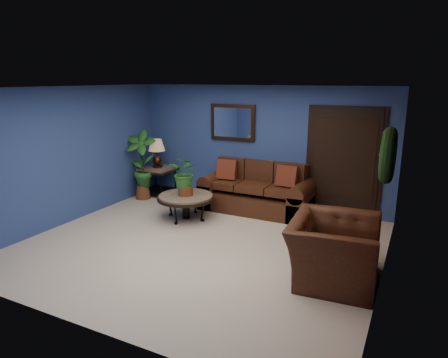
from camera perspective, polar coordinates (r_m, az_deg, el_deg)
The scene contains 18 objects.
floor at distance 6.61m, azimuth -3.34°, elevation -9.33°, with size 5.50×5.50×0.00m, color beige.
wall_back at distance 8.43m, azimuth 5.03°, elevation 4.70°, with size 5.50×0.04×2.50m, color navy.
wall_left at distance 7.93m, azimuth -21.02°, elevation 3.20°, with size 0.04×5.00×2.50m, color navy.
wall_right_brick at distance 5.43m, azimuth 22.56°, elevation -1.69°, with size 0.04×5.00×2.50m, color maroon.
ceiling at distance 6.06m, azimuth -3.69°, elevation 12.90°, with size 5.50×5.00×0.02m, color silver.
crown_molding at distance 5.25m, azimuth 23.46°, elevation 10.83°, with size 0.03×5.00×0.14m, color white.
wall_mirror at distance 8.56m, azimuth 1.23°, elevation 8.07°, with size 1.02×0.06×0.77m, color #462612.
closet_door at distance 7.98m, azimuth 16.69°, elevation 2.14°, with size 1.44×0.06×2.18m, color black.
wreath at distance 5.38m, azimuth 22.42°, elevation 3.12°, with size 0.72×0.72×0.16m, color black.
sofa at distance 8.20m, azimuth 4.77°, elevation -2.17°, with size 2.23×0.96×1.00m.
coffee_table at distance 7.67m, azimuth -5.48°, elevation -2.72°, with size 1.09×1.09×0.47m.
end_table at distance 9.28m, azimuth -9.44°, elevation 0.75°, with size 0.72×0.72×0.66m.
table_lamp at distance 9.17m, azimuth -9.58°, elevation 4.13°, with size 0.37×0.37×0.62m.
side_chair at distance 8.11m, azimuth 6.09°, elevation -0.54°, with size 0.52×0.52×1.03m.
armchair at distance 5.58m, azimuth 15.35°, elevation -9.76°, with size 1.28×1.12×0.83m, color #412412.
coffee_plant at distance 7.55m, azimuth -5.57°, elevation 0.70°, with size 0.58×0.50×0.75m.
floor_plant at distance 6.15m, azimuth 18.39°, elevation -7.95°, with size 0.37×0.31×0.77m.
tall_plant at distance 9.01m, azimuth -11.71°, elevation 2.39°, with size 0.78×0.63×1.54m.
Camera 1 is at (3.04, -5.24, 2.64)m, focal length 32.00 mm.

